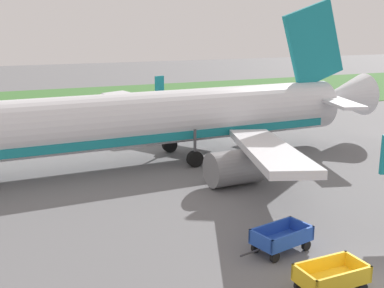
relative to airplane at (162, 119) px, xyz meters
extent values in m
plane|color=slate|center=(1.09, -19.09, -3.05)|extent=(220.00, 220.00, 0.00)
cube|color=#3D7033|center=(1.09, 29.26, -3.02)|extent=(220.00, 28.00, 0.06)
cylinder|color=silver|center=(-1.03, -0.04, 0.10)|extent=(30.11, 4.76, 3.70)
cube|color=teal|center=(-1.03, -0.04, -0.92)|extent=(27.11, 4.47, 0.56)
cone|color=silver|center=(16.11, 0.57, 0.60)|extent=(4.62, 3.67, 3.52)
cube|color=silver|center=(3.39, -8.24, -0.57)|extent=(6.88, 13.11, 1.35)
cylinder|color=gray|center=(2.10, -6.72, -1.92)|extent=(3.27, 2.21, 2.10)
cube|color=silver|center=(2.80, 8.45, -0.57)|extent=(7.67, 12.93, 1.35)
cube|color=teal|center=(5.19, 15.04, 0.38)|extent=(1.09, 0.63, 1.90)
cylinder|color=gray|center=(1.62, 6.85, -1.92)|extent=(3.27, 2.21, 2.10)
cube|color=teal|center=(12.76, 0.45, 4.85)|extent=(5.99, 0.57, 6.88)
cube|color=silver|center=(13.07, -2.74, 0.70)|extent=(3.16, 5.49, 0.24)
cube|color=silver|center=(12.85, 3.66, 0.70)|extent=(3.47, 5.50, 0.24)
cylinder|color=#4C4C51|center=(1.55, -2.15, -1.48)|extent=(0.20, 0.20, 2.04)
cylinder|color=black|center=(1.55, -2.15, -2.50)|extent=(1.12, 0.49, 1.10)
cylinder|color=#4C4C51|center=(1.39, 2.25, -1.48)|extent=(0.20, 0.20, 2.04)
cylinder|color=black|center=(1.39, 2.25, -2.50)|extent=(1.12, 0.49, 1.10)
cube|color=gold|center=(-0.39, -18.72, -2.57)|extent=(2.54, 1.47, 0.08)
cube|color=gold|center=(-0.37, -19.37, -2.26)|extent=(2.50, 0.17, 0.55)
cube|color=gold|center=(-0.41, -18.07, -2.26)|extent=(2.50, 0.17, 0.55)
cube|color=gold|center=(-1.59, -18.76, -2.26)|extent=(0.14, 1.40, 0.55)
cube|color=gold|center=(0.81, -18.69, -2.26)|extent=(0.14, 1.40, 0.55)
cylinder|color=black|center=(-1.34, -18.19, -2.83)|extent=(0.44, 0.17, 0.44)
cylinder|color=black|center=(0.56, -19.26, -2.83)|extent=(0.44, 0.17, 0.44)
cylinder|color=black|center=(0.53, -18.14, -2.83)|extent=(0.44, 0.17, 0.44)
cube|color=#234CB2|center=(-0.19, -15.23, -2.57)|extent=(2.74, 1.90, 0.08)
cube|color=#234CB2|center=(-0.05, -15.86, -2.26)|extent=(2.46, 0.63, 0.55)
cube|color=#234CB2|center=(-0.33, -14.59, -2.26)|extent=(2.46, 0.63, 0.55)
cube|color=#234CB2|center=(-1.36, -15.48, -2.26)|extent=(0.40, 1.39, 0.55)
cube|color=#234CB2|center=(0.98, -14.97, -2.26)|extent=(0.40, 1.39, 0.55)
cylinder|color=#2D2D33|center=(-1.95, -15.61, -2.61)|extent=(0.99, 0.29, 0.08)
cylinder|color=black|center=(-0.98, -15.98, -2.83)|extent=(0.46, 0.25, 0.44)
cylinder|color=black|center=(-1.22, -14.88, -2.83)|extent=(0.46, 0.25, 0.44)
cylinder|color=black|center=(0.85, -15.57, -2.83)|extent=(0.46, 0.25, 0.44)
cylinder|color=black|center=(0.61, -14.48, -2.83)|extent=(0.46, 0.25, 0.44)
camera|label=1|loc=(-11.28, -31.31, 6.36)|focal=45.73mm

